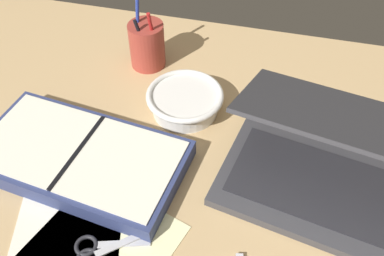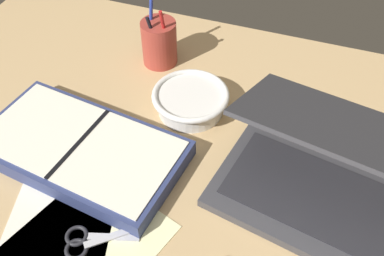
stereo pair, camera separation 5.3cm
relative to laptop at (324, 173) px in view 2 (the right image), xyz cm
name	(u,v)px [view 2 (the right image)]	position (x,y,z in cm)	size (l,w,h in cm)	color
desk_top	(187,175)	(-23.78, -4.01, -6.00)	(140.00, 100.00, 2.00)	tan
laptop	(324,173)	(0.00, 0.00, 0.00)	(39.25, 35.21, 16.62)	#38383D
bowl	(191,100)	(-28.73, 11.73, -2.21)	(16.22, 16.22, 4.96)	silver
pen_cup	(159,43)	(-41.25, 25.07, 0.46)	(8.14, 8.14, 16.86)	#9E382D
planner	(81,149)	(-44.17, -7.19, -3.08)	(41.06, 25.60, 4.03)	navy
scissors	(85,241)	(-34.57, -23.34, -4.66)	(12.14, 9.30, 0.80)	#B7B7BC
paper_sheet_front	(74,255)	(-35.15, -25.92, -4.92)	(21.37, 28.92, 0.16)	#F4EFB2
paper_sheet_beside_planner	(58,229)	(-40.08, -22.74, -4.92)	(17.90, 25.03, 0.16)	silver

